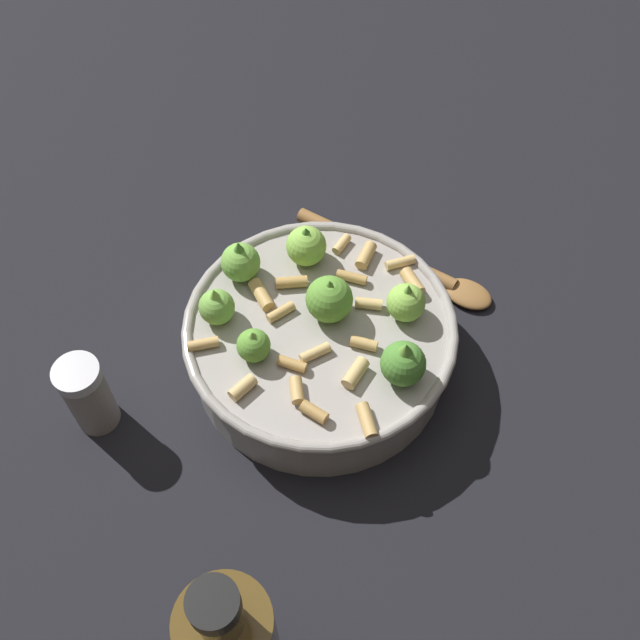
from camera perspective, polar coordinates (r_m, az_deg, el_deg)
ground_plane at (r=0.74m, az=-0.00°, el=-3.15°), size 2.40×2.40×0.00m
cooking_pan at (r=0.71m, az=-0.01°, el=-1.37°), size 0.26×0.26×0.11m
pepper_shaker at (r=0.70m, az=-17.47°, el=-5.55°), size 0.04×0.04×0.09m
wooden_spoon at (r=0.81m, az=6.42°, el=4.41°), size 0.04×0.24×0.02m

